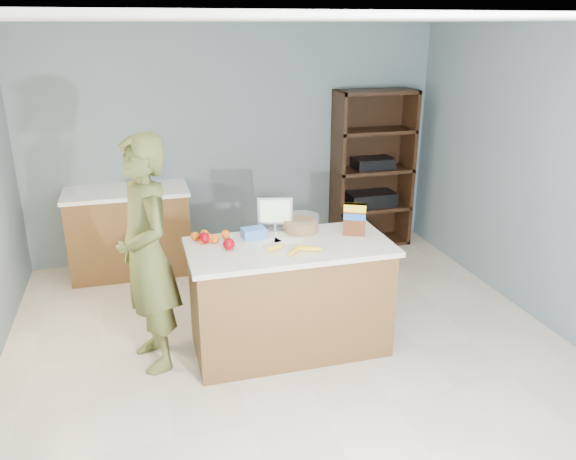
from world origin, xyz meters
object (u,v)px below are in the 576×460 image
object	(u,v)px
counter_peninsula	(290,301)
shelving_unit	(371,172)
tv	(275,212)
cereal_box	(355,217)
person	(147,255)

from	to	relation	value
counter_peninsula	shelving_unit	size ratio (longest dim) A/B	0.87
tv	cereal_box	size ratio (longest dim) A/B	1.09
cereal_box	counter_peninsula	bearing A→B (deg)	-173.63
tv	cereal_box	world-z (taller)	tv
person	tv	size ratio (longest dim) A/B	6.33
shelving_unit	person	bearing A→B (deg)	-143.13
shelving_unit	tv	distance (m)	2.35
person	tv	world-z (taller)	person
person	tv	distance (m)	1.07
tv	counter_peninsula	bearing A→B (deg)	-84.38
cereal_box	tv	bearing A→B (deg)	155.49
person	cereal_box	world-z (taller)	person
shelving_unit	tv	size ratio (longest dim) A/B	6.38
shelving_unit	cereal_box	distance (m)	2.23
person	cereal_box	xyz separation A→B (m)	(1.61, -0.03, 0.16)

